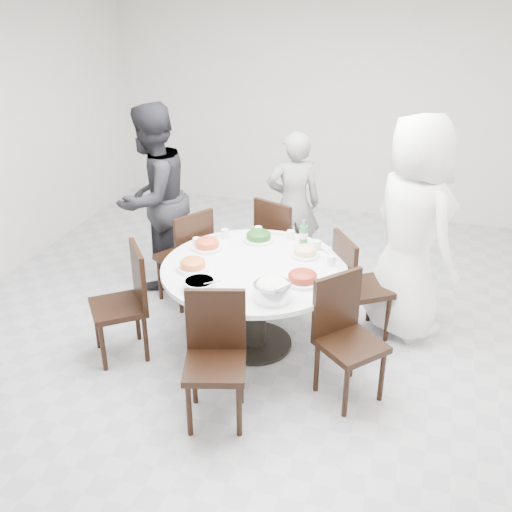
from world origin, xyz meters
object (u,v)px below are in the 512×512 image
(chair_n, at_px, (284,242))
(diner_middle, at_px, (293,204))
(chair_sw, at_px, (118,305))
(soup_bowl, at_px, (200,285))
(chair_nw, at_px, (183,255))
(diner_right, at_px, (413,229))
(dining_table, at_px, (254,307))
(chair_se, at_px, (351,342))
(beverage_bottle, at_px, (304,233))
(diner_left, at_px, (153,198))
(chair_s, at_px, (215,364))
(rice_bowl, at_px, (272,292))
(chair_ne, at_px, (363,286))

(chair_n, relative_size, diner_middle, 0.63)
(chair_sw, relative_size, soup_bowl, 3.89)
(chair_sw, bearing_deg, diner_middle, 113.95)
(chair_nw, height_order, diner_right, diner_right)
(dining_table, relative_size, chair_se, 1.58)
(chair_se, xyz_separation_m, beverage_bottle, (-0.58, 0.92, 0.40))
(diner_left, height_order, beverage_bottle, diner_left)
(chair_s, relative_size, rice_bowl, 3.44)
(chair_s, height_order, chair_se, same)
(chair_nw, height_order, soup_bowl, chair_nw)
(rice_bowl, relative_size, soup_bowl, 1.13)
(rice_bowl, bearing_deg, beverage_bottle, 89.23)
(chair_s, bearing_deg, diner_left, 109.68)
(chair_nw, xyz_separation_m, beverage_bottle, (1.15, -0.04, 0.40))
(dining_table, distance_m, diner_left, 1.59)
(rice_bowl, bearing_deg, diner_middle, 99.28)
(chair_n, relative_size, chair_s, 1.00)
(chair_nw, distance_m, chair_se, 1.98)
(chair_ne, relative_size, chair_se, 1.00)
(dining_table, distance_m, chair_n, 1.10)
(dining_table, distance_m, chair_se, 0.98)
(chair_sw, bearing_deg, beverage_bottle, 87.44)
(chair_n, bearing_deg, chair_s, 113.33)
(chair_sw, height_order, rice_bowl, chair_sw)
(chair_ne, bearing_deg, dining_table, 83.80)
(chair_s, bearing_deg, chair_sw, 137.19)
(dining_table, relative_size, chair_sw, 1.58)
(chair_se, height_order, diner_middle, diner_middle)
(chair_ne, bearing_deg, chair_n, 18.89)
(rice_bowl, relative_size, beverage_bottle, 1.12)
(chair_ne, xyz_separation_m, soup_bowl, (-1.11, -0.91, 0.31))
(diner_middle, bearing_deg, chair_nw, 26.29)
(chair_sw, bearing_deg, chair_ne, 77.28)
(chair_sw, distance_m, soup_bowl, 0.79)
(chair_nw, bearing_deg, chair_sw, 22.46)
(chair_ne, bearing_deg, diner_middle, 7.12)
(chair_n, bearing_deg, dining_table, 113.75)
(chair_s, relative_size, diner_right, 0.49)
(chair_n, xyz_separation_m, soup_bowl, (-0.24, -1.58, 0.31))
(chair_nw, distance_m, diner_middle, 1.26)
(chair_ne, height_order, soup_bowl, chair_ne)
(chair_n, bearing_deg, beverage_bottle, 140.12)
(diner_middle, distance_m, rice_bowl, 1.91)
(chair_se, bearing_deg, diner_middle, 66.78)
(diner_right, bearing_deg, chair_nw, 51.20)
(chair_se, xyz_separation_m, rice_bowl, (-0.59, -0.02, 0.33))
(dining_table, height_order, beverage_bottle, beverage_bottle)
(dining_table, relative_size, rice_bowl, 5.43)
(chair_s, height_order, diner_left, diner_left)
(chair_sw, bearing_deg, chair_se, 52.20)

